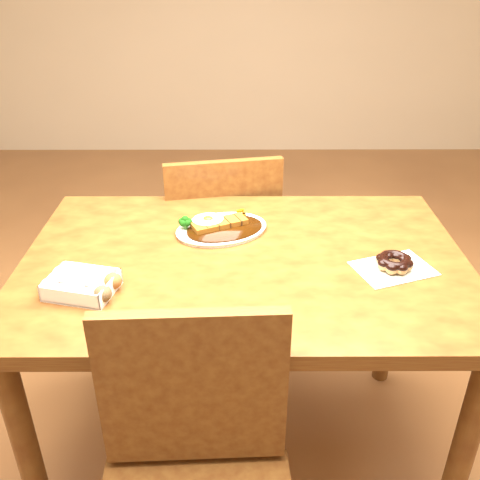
{
  "coord_description": "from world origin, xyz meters",
  "views": [
    {
      "loc": [
        -0.02,
        -1.24,
        1.49
      ],
      "look_at": [
        -0.01,
        -0.01,
        0.81
      ],
      "focal_mm": 40.0,
      "sensor_mm": 36.0,
      "label": 1
    }
  ],
  "objects_px": {
    "donut_box": "(82,284)",
    "katsu_curry_plate": "(220,227)",
    "pon_de_ring": "(394,263)",
    "table": "(244,287)",
    "chair_far": "(220,246)"
  },
  "relations": [
    {
      "from": "donut_box",
      "to": "katsu_curry_plate",
      "type": "bearing_deg",
      "value": 44.09
    },
    {
      "from": "table",
      "to": "chair_far",
      "type": "relative_size",
      "value": 1.38
    },
    {
      "from": "chair_far",
      "to": "katsu_curry_plate",
      "type": "xyz_separation_m",
      "value": [
        0.02,
        -0.39,
        0.29
      ]
    },
    {
      "from": "donut_box",
      "to": "pon_de_ring",
      "type": "height_order",
      "value": "donut_box"
    },
    {
      "from": "chair_far",
      "to": "pon_de_ring",
      "type": "distance_m",
      "value": 0.82
    },
    {
      "from": "table",
      "to": "donut_box",
      "type": "relative_size",
      "value": 6.25
    },
    {
      "from": "table",
      "to": "katsu_curry_plate",
      "type": "relative_size",
      "value": 3.77
    },
    {
      "from": "pon_de_ring",
      "to": "donut_box",
      "type": "bearing_deg",
      "value": -172.55
    },
    {
      "from": "table",
      "to": "pon_de_ring",
      "type": "relative_size",
      "value": 5.21
    },
    {
      "from": "katsu_curry_plate",
      "to": "table",
      "type": "bearing_deg",
      "value": -64.48
    },
    {
      "from": "table",
      "to": "katsu_curry_plate",
      "type": "height_order",
      "value": "katsu_curry_plate"
    },
    {
      "from": "table",
      "to": "donut_box",
      "type": "height_order",
      "value": "donut_box"
    },
    {
      "from": "table",
      "to": "chair_far",
      "type": "height_order",
      "value": "chair_far"
    },
    {
      "from": "table",
      "to": "pon_de_ring",
      "type": "distance_m",
      "value": 0.41
    },
    {
      "from": "katsu_curry_plate",
      "to": "donut_box",
      "type": "height_order",
      "value": "katsu_curry_plate"
    }
  ]
}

